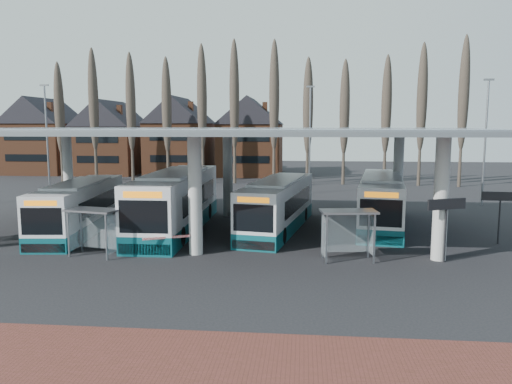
# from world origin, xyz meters

# --- Properties ---
(ground) EXTENTS (140.00, 140.00, 0.00)m
(ground) POSITION_xyz_m (0.00, 0.00, 0.00)
(ground) COLOR black
(ground) RESTS_ON ground
(station_canopy) EXTENTS (32.00, 16.00, 6.34)m
(station_canopy) POSITION_xyz_m (0.00, 8.00, 5.68)
(station_canopy) COLOR beige
(station_canopy) RESTS_ON ground
(poplar_row) EXTENTS (45.10, 1.10, 14.50)m
(poplar_row) POSITION_xyz_m (0.00, 33.00, 8.78)
(poplar_row) COLOR #473D33
(poplar_row) RESTS_ON ground
(townhouse_row) EXTENTS (36.80, 10.30, 12.25)m
(townhouse_row) POSITION_xyz_m (-15.75, 44.00, 5.94)
(townhouse_row) COLOR brown
(townhouse_row) RESTS_ON ground
(lamp_post_a) EXTENTS (0.80, 0.16, 10.17)m
(lamp_post_a) POSITION_xyz_m (-18.00, 22.00, 5.34)
(lamp_post_a) COLOR slate
(lamp_post_a) RESTS_ON ground
(lamp_post_b) EXTENTS (0.80, 0.16, 10.17)m
(lamp_post_b) POSITION_xyz_m (6.00, 26.00, 5.34)
(lamp_post_b) COLOR slate
(lamp_post_b) RESTS_ON ground
(lamp_post_c) EXTENTS (0.80, 0.16, 10.17)m
(lamp_post_c) POSITION_xyz_m (20.00, 20.00, 5.34)
(lamp_post_c) COLOR slate
(lamp_post_c) RESTS_ON ground
(bus_0) EXTENTS (3.45, 11.30, 3.09)m
(bus_0) POSITION_xyz_m (-8.24, 7.23, 1.46)
(bus_0) COLOR silver
(bus_0) RESTS_ON ground
(bus_1) EXTENTS (2.89, 13.23, 3.67)m
(bus_1) POSITION_xyz_m (-2.46, 8.32, 1.73)
(bus_1) COLOR silver
(bus_1) RESTS_ON ground
(bus_2) EXTENTS (4.40, 11.72, 3.19)m
(bus_2) POSITION_xyz_m (3.86, 8.92, 1.50)
(bus_2) COLOR silver
(bus_2) RESTS_ON ground
(bus_3) EXTENTS (4.39, 12.16, 3.31)m
(bus_3) POSITION_xyz_m (10.52, 10.89, 1.56)
(bus_3) COLOR silver
(bus_3) RESTS_ON ground
(shelter_1) EXTENTS (2.79, 1.81, 2.38)m
(shelter_1) POSITION_xyz_m (-4.98, 1.74, 1.73)
(shelter_1) COLOR gray
(shelter_1) RESTS_ON ground
(shelter_2) EXTENTS (2.81, 1.68, 2.47)m
(shelter_2) POSITION_xyz_m (7.56, 2.07, 1.79)
(shelter_2) COLOR gray
(shelter_2) RESTS_ON ground
(info_sign_0) EXTENTS (1.94, 0.91, 3.07)m
(info_sign_0) POSITION_xyz_m (12.17, 2.11, 2.58)
(info_sign_0) COLOR black
(info_sign_0) RESTS_ON ground
(info_sign_1) EXTENTS (1.96, 0.24, 2.91)m
(info_sign_1) POSITION_xyz_m (16.17, 6.19, 2.44)
(info_sign_1) COLOR black
(info_sign_1) RESTS_ON ground
(barrier) EXTENTS (2.16, 1.10, 1.16)m
(barrier) POSITION_xyz_m (-1.30, 1.84, 0.90)
(barrier) COLOR black
(barrier) RESTS_ON ground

